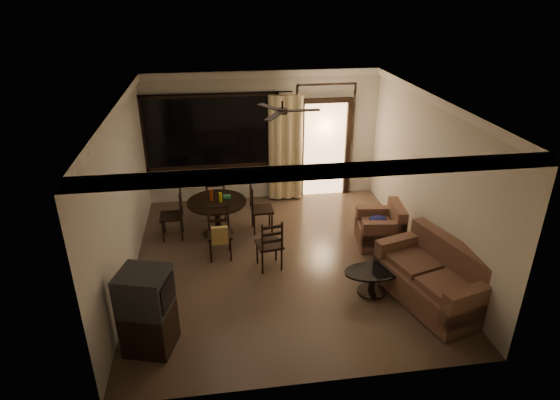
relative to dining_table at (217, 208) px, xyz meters
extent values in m
plane|color=#7F6651|center=(1.07, -1.16, -0.55)|extent=(5.50, 5.50, 0.00)
plane|color=beige|center=(1.07, 1.59, 0.85)|extent=(5.00, 0.00, 5.00)
plane|color=beige|center=(1.07, -3.91, 0.85)|extent=(5.00, 0.00, 5.00)
plane|color=beige|center=(-1.43, -1.16, 0.85)|extent=(0.00, 5.50, 5.50)
plane|color=beige|center=(3.57, -1.16, 0.85)|extent=(0.00, 5.50, 5.50)
plane|color=white|center=(1.07, -1.16, 2.25)|extent=(5.50, 5.50, 0.00)
cube|color=black|center=(-0.03, 1.56, 1.03)|extent=(2.70, 0.04, 1.45)
cylinder|color=black|center=(0.07, 1.47, 1.83)|extent=(3.20, 0.03, 0.03)
cube|color=#FFC684|center=(2.42, 1.54, 0.50)|extent=(0.91, 0.03, 2.08)
cube|color=white|center=(3.55, -0.11, 0.75)|extent=(0.02, 0.18, 0.12)
cylinder|color=black|center=(1.07, -1.16, 2.19)|extent=(0.03, 0.03, 0.12)
cylinder|color=black|center=(1.07, -1.16, 2.10)|extent=(0.16, 0.16, 0.08)
cylinder|color=black|center=(0.00, 0.00, 0.13)|extent=(1.11, 1.11, 0.04)
cylinder|color=black|center=(0.00, 0.00, -0.21)|extent=(0.11, 0.11, 0.65)
cylinder|color=black|center=(0.00, 0.00, -0.53)|extent=(0.55, 0.55, 0.03)
cylinder|color=maroon|center=(-0.09, 0.04, 0.26)|extent=(0.06, 0.06, 0.22)
cylinder|color=#ADAF12|center=(0.07, -0.05, 0.24)|extent=(0.06, 0.06, 0.18)
cube|color=#227440|center=(0.20, 0.11, 0.17)|extent=(0.14, 0.10, 0.05)
cube|color=black|center=(-0.85, -0.02, -0.10)|extent=(0.43, 0.43, 0.04)
cube|color=black|center=(0.85, 0.02, -0.10)|extent=(0.43, 0.43, 0.04)
cube|color=black|center=(0.02, -0.85, -0.10)|extent=(0.43, 0.43, 0.04)
cube|color=tan|center=(0.02, -1.08, 0.00)|extent=(0.28, 0.09, 0.32)
cube|color=black|center=(-0.02, 0.80, -0.10)|extent=(0.43, 0.43, 0.04)
cube|color=black|center=(-0.96, -2.99, -0.24)|extent=(0.73, 0.70, 0.62)
cube|color=black|center=(-0.96, -2.99, 0.34)|extent=(0.73, 0.70, 0.55)
cube|color=black|center=(-0.66, -3.07, 0.34)|extent=(0.14, 0.43, 0.37)
cube|color=#4A2322|center=(3.12, -2.57, -0.31)|extent=(1.35, 1.90, 0.43)
cube|color=#4A2322|center=(3.45, -2.48, 0.04)|extent=(0.68, 1.71, 0.70)
cube|color=#4A2322|center=(3.33, -3.30, -0.10)|extent=(0.93, 0.44, 0.54)
cube|color=#4A2322|center=(2.90, -1.84, -0.10)|extent=(0.93, 0.44, 0.54)
cube|color=#4A2322|center=(3.06, -2.59, -0.07)|extent=(1.03, 1.62, 0.13)
cube|color=#4A2322|center=(2.92, -0.82, -0.35)|extent=(0.85, 0.85, 0.36)
cube|color=#4A2322|center=(3.21, -0.85, -0.05)|extent=(0.27, 0.78, 0.59)
cube|color=#4A2322|center=(2.89, -1.12, -0.17)|extent=(0.78, 0.25, 0.45)
cube|color=#4A2322|center=(2.96, -0.52, -0.17)|extent=(0.78, 0.25, 0.45)
cube|color=#4A2322|center=(2.88, -0.82, -0.14)|extent=(0.61, 0.65, 0.11)
ellipsoid|color=navy|center=(2.88, -0.82, -0.04)|extent=(0.33, 0.27, 0.10)
ellipsoid|color=black|center=(2.32, -2.24, -0.17)|extent=(0.90, 0.54, 0.03)
cylinder|color=black|center=(2.32, -2.24, -0.36)|extent=(0.10, 0.10, 0.36)
cylinder|color=black|center=(2.32, -2.24, -0.53)|extent=(0.44, 0.44, 0.03)
cube|color=black|center=(0.83, -1.30, -0.11)|extent=(0.47, 0.47, 0.04)
camera|label=1|loc=(0.03, -8.01, 3.85)|focal=30.00mm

